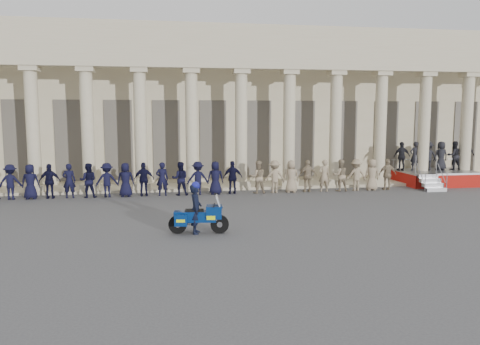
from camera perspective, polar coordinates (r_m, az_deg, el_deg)
name	(u,v)px	position (r m, az deg, el deg)	size (l,w,h in m)	color
ground	(240,223)	(17.07, 0.05, -6.23)	(90.00, 90.00, 0.00)	#474749
building	(206,106)	(31.28, -4.20, 8.07)	(40.00, 12.50, 9.00)	#BBAE8C
officer_rank	(187,178)	(23.13, -6.49, -0.72)	(22.26, 0.62, 1.65)	black
reviewing_stand	(436,161)	(28.76, 22.77, 1.31)	(4.96, 3.89, 2.44)	gray
motorcycle	(199,217)	(15.61, -5.00, -5.41)	(2.00, 0.89, 1.29)	black
rider	(196,208)	(15.55, -5.42, -4.29)	(0.47, 0.65, 1.75)	black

